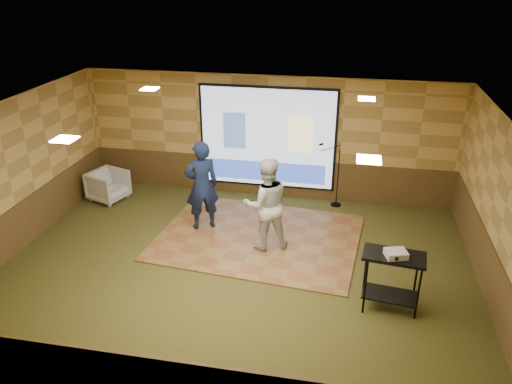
% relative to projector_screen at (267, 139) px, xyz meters
% --- Properties ---
extents(ground, '(9.00, 9.00, 0.00)m').
position_rel_projector_screen_xyz_m(ground, '(0.00, -3.44, -1.47)').
color(ground, '#2F3719').
rests_on(ground, ground).
extents(room_shell, '(9.04, 7.04, 3.02)m').
position_rel_projector_screen_xyz_m(room_shell, '(0.00, -3.44, 0.62)').
color(room_shell, tan).
rests_on(room_shell, ground).
extents(wainscot_back, '(9.00, 0.04, 0.95)m').
position_rel_projector_screen_xyz_m(wainscot_back, '(0.00, 0.04, -1.00)').
color(wainscot_back, '#50351A').
rests_on(wainscot_back, ground).
extents(wainscot_left, '(0.04, 7.00, 0.95)m').
position_rel_projector_screen_xyz_m(wainscot_left, '(-4.48, -3.44, -1.00)').
color(wainscot_left, '#50351A').
rests_on(wainscot_left, ground).
extents(wainscot_right, '(0.04, 7.00, 0.95)m').
position_rel_projector_screen_xyz_m(wainscot_right, '(4.48, -3.44, -1.00)').
color(wainscot_right, '#50351A').
rests_on(wainscot_right, ground).
extents(projector_screen, '(3.32, 0.06, 2.52)m').
position_rel_projector_screen_xyz_m(projector_screen, '(0.00, 0.00, 0.00)').
color(projector_screen, black).
rests_on(projector_screen, room_shell).
extents(downlight_nw, '(0.32, 0.32, 0.02)m').
position_rel_projector_screen_xyz_m(downlight_nw, '(-2.20, -1.64, 1.50)').
color(downlight_nw, '#FFEEBF').
rests_on(downlight_nw, room_shell).
extents(downlight_ne, '(0.32, 0.32, 0.02)m').
position_rel_projector_screen_xyz_m(downlight_ne, '(2.20, -1.64, 1.50)').
color(downlight_ne, '#FFEEBF').
rests_on(downlight_ne, room_shell).
extents(downlight_sw, '(0.32, 0.32, 0.02)m').
position_rel_projector_screen_xyz_m(downlight_sw, '(-2.20, -4.94, 1.50)').
color(downlight_sw, '#FFEEBF').
rests_on(downlight_sw, room_shell).
extents(downlight_se, '(0.32, 0.32, 0.02)m').
position_rel_projector_screen_xyz_m(downlight_se, '(2.20, -4.94, 1.50)').
color(downlight_se, '#FFEEBF').
rests_on(downlight_se, room_shell).
extents(dance_floor, '(4.45, 3.56, 0.03)m').
position_rel_projector_screen_xyz_m(dance_floor, '(0.20, -2.18, -1.46)').
color(dance_floor, olive).
rests_on(dance_floor, ground).
extents(player_left, '(0.86, 0.76, 1.98)m').
position_rel_projector_screen_xyz_m(player_left, '(-1.07, -1.97, -0.45)').
color(player_left, '#141F40').
rests_on(player_left, dance_floor).
extents(player_right, '(1.14, 1.02, 1.92)m').
position_rel_projector_screen_xyz_m(player_right, '(0.42, -2.54, -0.48)').
color(player_right, beige).
rests_on(player_right, dance_floor).
extents(av_table, '(1.00, 0.53, 1.05)m').
position_rel_projector_screen_xyz_m(av_table, '(2.80, -4.10, -0.72)').
color(av_table, black).
rests_on(av_table, ground).
extents(projector, '(0.40, 0.36, 0.11)m').
position_rel_projector_screen_xyz_m(projector, '(2.81, -4.15, -0.37)').
color(projector, silver).
rests_on(projector, av_table).
extents(mic_stand, '(0.61, 0.25, 1.57)m').
position_rel_projector_screen_xyz_m(mic_stand, '(1.69, -0.27, -0.98)').
color(mic_stand, black).
rests_on(mic_stand, ground).
extents(banquet_chair, '(1.03, 1.01, 0.74)m').
position_rel_projector_screen_xyz_m(banquet_chair, '(-3.77, -1.01, -1.10)').
color(banquet_chair, gray).
rests_on(banquet_chair, ground).
extents(duffel_bag, '(0.46, 0.35, 0.25)m').
position_rel_projector_screen_xyz_m(duffel_bag, '(0.13, -0.35, -1.35)').
color(duffel_bag, black).
rests_on(duffel_bag, ground).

